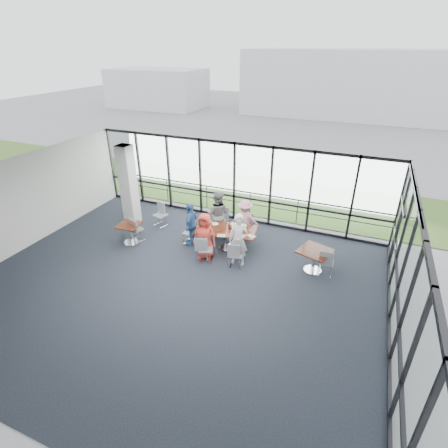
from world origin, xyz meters
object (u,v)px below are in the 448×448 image
at_px(chair_main_end, 189,233).
at_px(chair_spare_r, 326,262).
at_px(structural_column, 129,186).
at_px(diner_far_right, 245,220).
at_px(diner_near_right, 239,240).
at_px(chair_main_fr, 245,226).
at_px(diner_near_left, 205,236).
at_px(diner_end, 191,224).
at_px(main_table, 227,232).
at_px(chair_main_nl, 206,249).
at_px(chair_main_fl, 220,221).
at_px(side_table_right, 315,253).
at_px(chair_spare_la, 135,229).
at_px(side_table_left, 129,228).
at_px(diner_far_left, 218,214).
at_px(chair_main_nr, 237,255).
at_px(chair_spare_lb, 160,215).

height_order(chair_main_end, chair_spare_r, chair_spare_r).
xyz_separation_m(structural_column, diner_far_right, (4.58, 0.56, -0.82)).
bearing_deg(diner_near_right, chair_main_fr, 100.93).
bearing_deg(diner_near_left, diner_near_right, -1.99).
relative_size(diner_end, chair_spare_r, 1.79).
distance_m(main_table, diner_end, 1.33).
distance_m(chair_main_nl, chair_main_fl, 2.07).
height_order(diner_near_left, chair_spare_r, diner_near_left).
bearing_deg(diner_end, side_table_right, 81.66).
height_order(chair_main_fl, chair_spare_r, chair_main_fl).
relative_size(structural_column, diner_far_right, 2.06).
distance_m(chair_main_fl, chair_spare_la, 3.13).
relative_size(side_table_left, side_table_right, 0.70).
relative_size(main_table, chair_main_fl, 2.22).
bearing_deg(diner_near_left, chair_main_fr, 63.17).
height_order(structural_column, diner_end, structural_column).
height_order(side_table_left, diner_near_left, diner_near_left).
bearing_deg(diner_near_right, side_table_left, -178.25).
bearing_deg(side_table_left, diner_far_left, 32.05).
xyz_separation_m(diner_near_right, diner_end, (-2.01, 0.55, -0.09)).
bearing_deg(structural_column, diner_near_left, -17.05).
relative_size(chair_main_nr, chair_main_fr, 1.03).
relative_size(chair_main_end, chair_spare_r, 0.91).
height_order(structural_column, chair_spare_r, structural_column).
bearing_deg(chair_main_nl, chair_spare_lb, 127.46).
distance_m(diner_end, chair_spare_la, 2.11).
bearing_deg(chair_spare_lb, side_table_right, -170.72).
distance_m(chair_main_nr, chair_main_end, 2.24).
bearing_deg(diner_far_left, chair_main_end, 40.75).
bearing_deg(main_table, chair_main_fr, 65.60).
bearing_deg(main_table, side_table_left, -171.98).
height_order(diner_near_right, chair_spare_lb, diner_near_right).
bearing_deg(chair_spare_r, side_table_left, -175.82).
xyz_separation_m(structural_column, chair_spare_r, (7.70, -0.59, -1.15)).
height_order(chair_spare_la, chair_spare_r, chair_spare_la).
bearing_deg(chair_main_fl, chair_main_fr, 171.60).
xyz_separation_m(side_table_left, diner_end, (2.09, 0.79, 0.19)).
distance_m(structural_column, diner_far_right, 4.69).
distance_m(diner_near_right, chair_spare_lb, 4.07).
xyz_separation_m(diner_far_left, chair_spare_r, (4.12, -0.95, -0.45)).
distance_m(diner_near_right, chair_spare_la, 4.03).
xyz_separation_m(diner_near_left, chair_main_fl, (-0.25, 1.82, -0.34)).
relative_size(side_table_right, chair_spare_lb, 1.30).
xyz_separation_m(side_table_left, chair_spare_lb, (0.28, 1.60, -0.16)).
xyz_separation_m(main_table, chair_main_nr, (0.71, -0.93, -0.20)).
height_order(diner_far_left, chair_main_nr, diner_far_left).
distance_m(diner_far_left, chair_spare_la, 3.05).
xyz_separation_m(chair_main_fl, chair_spare_r, (4.17, -1.24, -0.03)).
bearing_deg(diner_near_left, chair_main_nr, -9.30).
bearing_deg(chair_main_end, chair_main_nr, 69.42).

